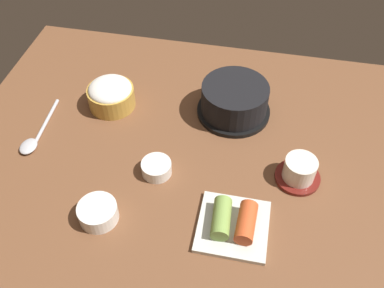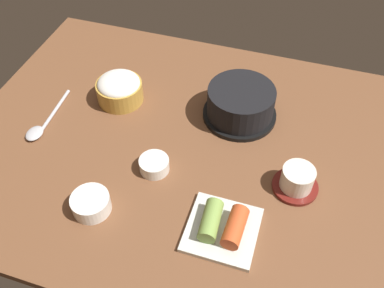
{
  "view_description": "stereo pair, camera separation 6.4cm",
  "coord_description": "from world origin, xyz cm",
  "px_view_note": "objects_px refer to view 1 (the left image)",
  "views": [
    {
      "loc": [
        13.67,
        -59.91,
        71.27
      ],
      "look_at": [
        2.0,
        -2.0,
        5.0
      ],
      "focal_mm": 39.4,
      "sensor_mm": 36.0,
      "label": 1
    },
    {
      "loc": [
        19.9,
        -58.29,
        71.27
      ],
      "look_at": [
        2.0,
        -2.0,
        5.0
      ],
      "focal_mm": 39.4,
      "sensor_mm": 36.0,
      "label": 2
    }
  ],
  "objects_px": {
    "spoon": "(34,139)",
    "side_bowl_near": "(98,212)",
    "kimchi_plate": "(233,223)",
    "stone_pot": "(234,100)",
    "tea_cup_with_saucer": "(299,171)",
    "rice_bowl": "(111,94)",
    "banchan_cup_center": "(156,168)"
  },
  "relations": [
    {
      "from": "side_bowl_near",
      "to": "rice_bowl",
      "type": "bearing_deg",
      "value": 103.93
    },
    {
      "from": "rice_bowl",
      "to": "banchan_cup_center",
      "type": "xyz_separation_m",
      "value": [
        0.16,
        -0.18,
        -0.02
      ]
    },
    {
      "from": "banchan_cup_center",
      "to": "side_bowl_near",
      "type": "height_order",
      "value": "side_bowl_near"
    },
    {
      "from": "spoon",
      "to": "side_bowl_near",
      "type": "bearing_deg",
      "value": -37.62
    },
    {
      "from": "tea_cup_with_saucer",
      "to": "banchan_cup_center",
      "type": "relative_size",
      "value": 1.48
    },
    {
      "from": "side_bowl_near",
      "to": "spoon",
      "type": "bearing_deg",
      "value": 142.38
    },
    {
      "from": "banchan_cup_center",
      "to": "kimchi_plate",
      "type": "distance_m",
      "value": 0.2
    },
    {
      "from": "stone_pot",
      "to": "tea_cup_with_saucer",
      "type": "relative_size",
      "value": 1.85
    },
    {
      "from": "rice_bowl",
      "to": "side_bowl_near",
      "type": "distance_m",
      "value": 0.32
    },
    {
      "from": "rice_bowl",
      "to": "kimchi_plate",
      "type": "bearing_deg",
      "value": -40.2
    },
    {
      "from": "rice_bowl",
      "to": "stone_pot",
      "type": "bearing_deg",
      "value": 6.29
    },
    {
      "from": "rice_bowl",
      "to": "spoon",
      "type": "height_order",
      "value": "rice_bowl"
    },
    {
      "from": "banchan_cup_center",
      "to": "spoon",
      "type": "relative_size",
      "value": 0.35
    },
    {
      "from": "kimchi_plate",
      "to": "side_bowl_near",
      "type": "height_order",
      "value": "kimchi_plate"
    },
    {
      "from": "kimchi_plate",
      "to": "rice_bowl",
      "type": "bearing_deg",
      "value": 139.8
    },
    {
      "from": "rice_bowl",
      "to": "spoon",
      "type": "xyz_separation_m",
      "value": [
        -0.13,
        -0.14,
        -0.03
      ]
    },
    {
      "from": "tea_cup_with_saucer",
      "to": "side_bowl_near",
      "type": "bearing_deg",
      "value": -155.2
    },
    {
      "from": "stone_pot",
      "to": "banchan_cup_center",
      "type": "distance_m",
      "value": 0.25
    },
    {
      "from": "tea_cup_with_saucer",
      "to": "kimchi_plate",
      "type": "xyz_separation_m",
      "value": [
        -0.11,
        -0.14,
        -0.01
      ]
    },
    {
      "from": "kimchi_plate",
      "to": "banchan_cup_center",
      "type": "bearing_deg",
      "value": 150.02
    },
    {
      "from": "kimchi_plate",
      "to": "spoon",
      "type": "height_order",
      "value": "kimchi_plate"
    },
    {
      "from": "stone_pot",
      "to": "side_bowl_near",
      "type": "distance_m",
      "value": 0.4
    },
    {
      "from": "side_bowl_near",
      "to": "tea_cup_with_saucer",
      "type": "bearing_deg",
      "value": 24.8
    },
    {
      "from": "tea_cup_with_saucer",
      "to": "side_bowl_near",
      "type": "relative_size",
      "value": 1.24
    },
    {
      "from": "stone_pot",
      "to": "spoon",
      "type": "height_order",
      "value": "stone_pot"
    },
    {
      "from": "rice_bowl",
      "to": "kimchi_plate",
      "type": "distance_m",
      "value": 0.43
    },
    {
      "from": "tea_cup_with_saucer",
      "to": "kimchi_plate",
      "type": "bearing_deg",
      "value": -128.99
    },
    {
      "from": "tea_cup_with_saucer",
      "to": "kimchi_plate",
      "type": "height_order",
      "value": "tea_cup_with_saucer"
    },
    {
      "from": "stone_pot",
      "to": "spoon",
      "type": "relative_size",
      "value": 0.96
    },
    {
      "from": "stone_pot",
      "to": "spoon",
      "type": "distance_m",
      "value": 0.46
    },
    {
      "from": "banchan_cup_center",
      "to": "spoon",
      "type": "bearing_deg",
      "value": 173.47
    },
    {
      "from": "rice_bowl",
      "to": "kimchi_plate",
      "type": "height_order",
      "value": "rice_bowl"
    }
  ]
}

